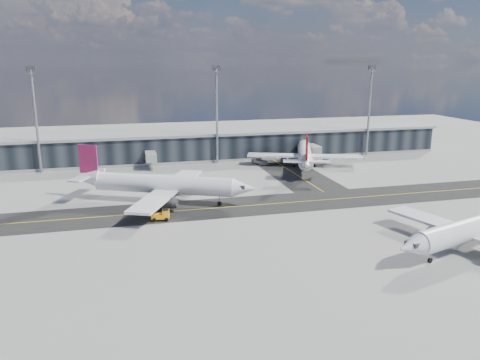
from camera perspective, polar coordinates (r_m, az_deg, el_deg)
The scene contains 9 objects.
ground at distance 97.27m, azimuth 2.85°, elevation -3.73°, with size 300.00×300.00×0.00m, color gray.
taxiway_lanes at distance 108.19m, azimuth 3.18°, elevation -1.86°, with size 180.00×63.00×0.03m.
terminal_concourse at distance 148.22m, azimuth -3.31°, elevation 4.16°, with size 152.00×19.80×8.80m.
floodlight_masts at distance 139.87m, azimuth -2.85°, elevation 8.32°, with size 102.50×0.70×28.90m.
airliner_af at distance 103.14m, azimuth -9.55°, elevation -0.53°, with size 39.24×33.85×12.23m.
airliner_redtail at distance 137.65m, azimuth 7.89°, elevation 3.17°, with size 33.13×38.33×11.73m.
airliner_near at distance 86.35m, azimuth 27.06°, elevation -5.14°, with size 36.45×31.42×11.00m.
baggage_tug at distance 92.08m, azimuth -9.47°, elevation -4.25°, with size 3.66×2.27×2.15m.
service_van at distance 141.27m, azimuth 2.47°, elevation 2.33°, with size 2.81×6.10×1.69m, color white.
Camera 1 is at (-27.25, -88.44, 29.96)m, focal length 35.00 mm.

